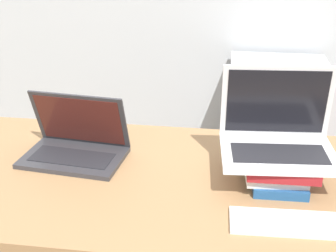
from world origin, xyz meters
The scene contains 6 objects.
desk centered at (0.00, 0.39, 0.69)m, with size 1.64×0.77×0.77m.
laptop_left centered at (-0.27, 0.48, 0.82)m, with size 0.36×0.25×0.22m.
book_stack centered at (0.40, 0.42, 0.82)m, with size 0.22×0.27×0.09m.
laptop_on_books centered at (0.40, 0.44, 0.92)m, with size 0.37×0.27×0.26m.
wireless_keyboard centered at (0.41, 0.18, 0.78)m, with size 0.30×0.12×0.01m.
mini_fridge centered at (0.50, 1.46, 0.41)m, with size 0.51×0.55×0.83m.
Camera 1 is at (0.24, -0.90, 1.54)m, focal length 50.00 mm.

